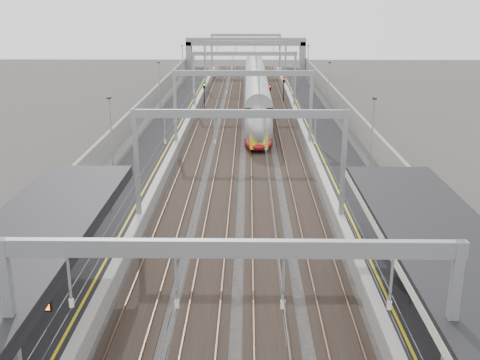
{
  "coord_description": "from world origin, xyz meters",
  "views": [
    {
      "loc": [
        0.5,
        -13.23,
        13.95
      ],
      "look_at": [
        0.0,
        22.9,
        2.97
      ],
      "focal_mm": 45.0,
      "sensor_mm": 36.0,
      "label": 1
    }
  ],
  "objects_px": {
    "overbridge": "(246,46)",
    "signal_green": "(204,91)",
    "train": "(256,95)",
    "bench": "(404,283)"
  },
  "relations": [
    {
      "from": "bench",
      "to": "overbridge",
      "type": "bearing_deg",
      "value": 94.88
    },
    {
      "from": "overbridge",
      "to": "signal_green",
      "type": "bearing_deg",
      "value": -98.27
    },
    {
      "from": "overbridge",
      "to": "bench",
      "type": "xyz_separation_m",
      "value": [
        7.56,
        -88.6,
        -3.69
      ]
    },
    {
      "from": "train",
      "to": "signal_green",
      "type": "relative_size",
      "value": 14.1
    },
    {
      "from": "overbridge",
      "to": "signal_green",
      "type": "distance_m",
      "value": 36.28
    },
    {
      "from": "overbridge",
      "to": "train",
      "type": "distance_m",
      "value": 36.82
    },
    {
      "from": "bench",
      "to": "signal_green",
      "type": "distance_m",
      "value": 54.33
    },
    {
      "from": "train",
      "to": "bench",
      "type": "xyz_separation_m",
      "value": [
        6.06,
        -51.95,
        -0.47
      ]
    },
    {
      "from": "overbridge",
      "to": "bench",
      "type": "distance_m",
      "value": 88.99
    },
    {
      "from": "bench",
      "to": "train",
      "type": "bearing_deg",
      "value": 96.65
    }
  ]
}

